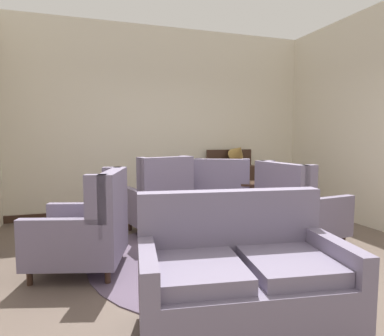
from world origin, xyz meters
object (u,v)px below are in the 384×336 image
porcelain_vase (215,208)px  armchair_near_sideboard (222,197)px  coffee_table (210,230)px  side_table (247,201)px  gramophone (237,154)px  armchair_far_left (297,210)px  settee (241,275)px  armchair_near_window (87,230)px  armchair_back_corner (160,202)px  sideboard (232,184)px

porcelain_vase → armchair_near_sideboard: armchair_near_sideboard is taller
coffee_table → side_table: 1.52m
coffee_table → gramophone: size_ratio=1.77×
side_table → gramophone: 1.33m
armchair_far_left → gramophone: gramophone is taller
settee → side_table: 2.74m
settee → armchair_near_sideboard: (1.01, 2.67, 0.03)m
armchair_near_sideboard → gramophone: size_ratio=2.32×
settee → armchair_far_left: size_ratio=1.45×
coffee_table → armchair_near_window: size_ratio=0.77×
settee → gramophone: gramophone is taller
settee → side_table: size_ratio=2.20×
coffee_table → armchair_near_sideboard: armchair_near_sideboard is taller
settee → armchair_near_window: bearing=132.9°
armchair_back_corner → armchair_near_sideboard: size_ratio=1.01×
coffee_table → armchair_back_corner: (-0.28, 1.22, 0.10)m
coffee_table → armchair_back_corner: armchair_back_corner is taller
coffee_table → armchair_far_left: armchair_far_left is taller
armchair_back_corner → armchair_far_left: bearing=134.9°
porcelain_vase → armchair_back_corner: 1.27m
armchair_back_corner → side_table: size_ratio=1.59×
armchair_near_sideboard → sideboard: sideboard is taller
gramophone → armchair_near_sideboard: bearing=-127.8°
armchair_near_window → sideboard: (2.64, 2.13, 0.05)m
armchair_near_window → armchair_back_corner: 1.44m
armchair_near_window → armchair_back_corner: (1.00, 1.03, 0.03)m
porcelain_vase → sideboard: (1.30, 2.31, -0.11)m
porcelain_vase → side_table: (0.98, 1.11, -0.18)m
settee → sideboard: (1.63, 3.60, 0.08)m
armchair_near_window → armchair_near_sideboard: 2.35m
side_table → armchair_far_left: bearing=-73.3°
armchair_near_sideboard → gramophone: 1.24m
armchair_back_corner → settee: bearing=76.5°
armchair_near_window → porcelain_vase: bearing=98.7°
armchair_far_left → porcelain_vase: bearing=94.4°
side_table → gramophone: (0.36, 1.12, 0.63)m
armchair_near_sideboard → coffee_table: bearing=88.2°
armchair_near_sideboard → armchair_near_window: bearing=56.9°
gramophone → side_table: bearing=-107.9°
porcelain_vase → side_table: size_ratio=0.48×
side_table → settee: bearing=-118.6°
side_table → armchair_near_sideboard: bearing=138.6°
porcelain_vase → armchair_far_left: 1.28m
armchair_near_sideboard → side_table: (0.30, -0.26, -0.02)m
porcelain_vase → coffee_table: bearing=177.3°
coffee_table → settee: size_ratio=0.55×
armchair_near_window → armchair_far_left: bearing=108.0°
armchair_near_window → side_table: size_ratio=1.55×
sideboard → settee: bearing=-114.3°
side_table → porcelain_vase: bearing=-131.5°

